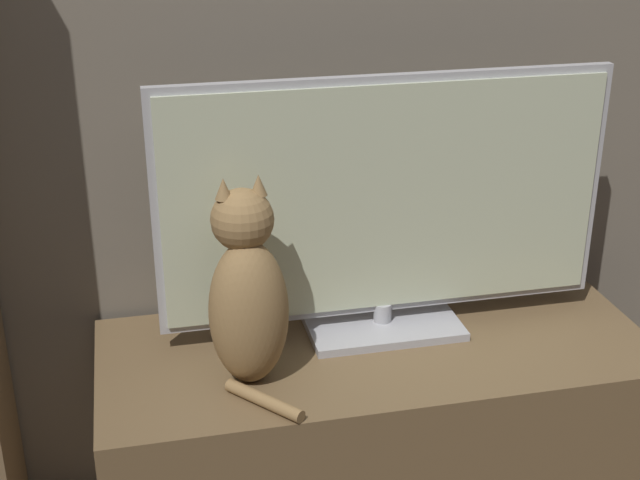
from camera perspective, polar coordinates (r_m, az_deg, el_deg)
tv_stand at (r=2.26m, az=3.50°, el=-12.26°), size 1.30×0.54×0.50m
tv at (r=2.07m, az=4.20°, el=2.03°), size 1.07×0.22×0.63m
cat at (r=1.90m, az=-4.67°, el=-3.51°), size 0.19×0.30×0.46m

